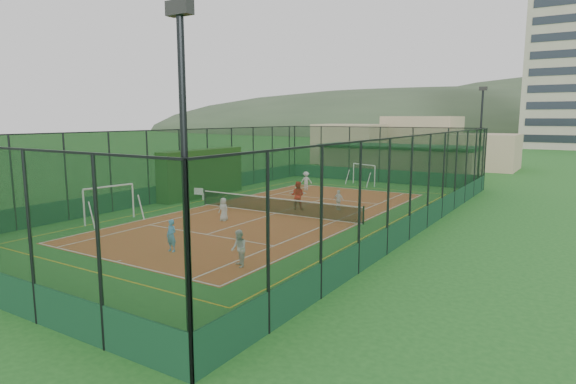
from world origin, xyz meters
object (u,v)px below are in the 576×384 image
Objects in this scene: futsal_goal_far at (364,175)px; child_far_back at (298,194)px; futsal_goal_near at (110,204)px; apartment_tower at (571,68)px; child_far_right at (339,200)px; child_near_left at (224,209)px; floodlight_se at (186,197)px; clubhouse at (398,161)px; white_bench at (195,193)px; coach at (298,195)px; child_near_mid at (171,236)px; child_near_right at (239,249)px; floodlight_ne at (480,139)px; child_far_left at (306,181)px.

child_far_back is at bearing -66.91° from futsal_goal_far.
apartment_tower is at bearing -3.96° from futsal_goal_near.
child_near_left is at bearing 64.70° from child_far_right.
clubhouse is at bearing 102.56° from floodlight_se.
floodlight_se is 24.45m from white_bench.
child_far_back is 2.07m from coach.
coach is (0.45, -20.17, -0.66)m from clubhouse.
futsal_goal_near is at bearing -82.37° from futsal_goal_far.
apartment_tower is at bearing 83.64° from child_near_mid.
floodlight_se is 99.26m from apartment_tower.
apartment_tower is 80.82m from child_far_right.
coach is (-4.22, 11.55, 0.17)m from child_near_right.
floodlight_ne is 0.54× the size of clubhouse.
floodlight_ne reaches higher than child_far_right.
child_far_right is (-5.80, 19.59, -3.47)m from floodlight_se.
child_near_mid is at bearing -144.54° from child_near_right.
coach is (-8.15, 18.43, -3.21)m from floodlight_se.
futsal_goal_near is at bearing -103.07° from clubhouse.
futsal_goal_far is at bearing -93.38° from clubhouse.
floodlight_se is 1.00× the size of floodlight_ne.
futsal_goal_far is (7.36, 13.41, 0.45)m from white_bench.
floodlight_ne is at bearing 178.01° from child_far_left.
white_bench is 0.88× the size of coach.
floodlight_se is at bearing -22.07° from child_near_right.
child_near_mid is at bearing 78.72° from coach.
apartment_tower reaches higher than child_far_left.
floodlight_se reaches higher than child_near_right.
child_near_mid is at bearing -96.98° from apartment_tower.
child_far_left is 8.21m from coach.
floodlight_se is at bearing -49.92° from futsal_goal_far.
futsal_goal_far is at bearing -8.36° from futsal_goal_near.
futsal_goal_near is 1.12× the size of futsal_goal_far.
floodlight_ne is 26.83m from child_near_right.
child_near_left is at bearing -48.35° from futsal_goal_near.
futsal_goal_far is (-12.44, -67.43, -14.10)m from apartment_tower.
child_far_back reaches higher than child_far_right.
child_near_right is at bearing 119.75° from floodlight_se.
floodlight_se is 6.38× the size of child_far_back.
child_near_mid is at bearing 67.77° from child_far_left.
floodlight_ne is 2.97× the size of futsal_goal_far.
apartment_tower is 19.71× the size of child_far_left.
child_far_back is (-0.16, -10.97, -0.24)m from futsal_goal_far.
floodlight_ne is 5.78× the size of child_near_mid.
clubhouse is 19.23m from child_far_right.
white_bench is 16.56m from child_near_right.
futsal_goal_near is (-15.32, 9.67, -3.12)m from floodlight_se.
white_bench is at bearing 132.72° from floodlight_se.
floodlight_se is at bearing -63.70° from white_bench.
child_near_mid is at bearing -88.56° from clubhouse.
child_near_left is at bearing -69.07° from futsal_goal_far.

